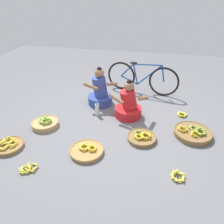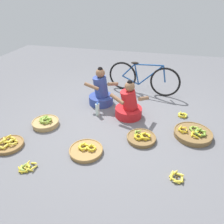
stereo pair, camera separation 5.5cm
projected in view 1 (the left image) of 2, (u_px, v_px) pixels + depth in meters
name	position (u px, v px, depth m)	size (l,w,h in m)	color
ground_plane	(114.00, 123.00, 3.99)	(10.00, 10.00, 0.00)	slate
vendor_woman_front	(128.00, 105.00, 4.08)	(0.72, 0.52, 0.76)	red
vendor_woman_behind	(100.00, 92.00, 4.51)	(0.64, 0.52, 0.82)	#334793
bicycle_leaning	(142.00, 78.00, 4.95)	(1.69, 0.31, 0.73)	black
banana_basket_back_center	(45.00, 123.00, 3.87)	(0.48, 0.48, 0.17)	tan
banana_basket_front_center	(87.00, 150.00, 3.26)	(0.52, 0.52, 0.12)	#A87F47
banana_basket_front_right	(142.00, 137.00, 3.54)	(0.49, 0.49, 0.14)	brown
banana_basket_front_left	(193.00, 133.00, 3.63)	(0.64, 0.64, 0.16)	brown
banana_basket_near_vendor	(8.00, 145.00, 3.36)	(0.46, 0.46, 0.14)	olive
loose_bananas_mid_left	(27.00, 169.00, 2.95)	(0.25, 0.24, 0.09)	yellow
loose_bananas_mid_right	(178.00, 176.00, 2.83)	(0.22, 0.22, 0.09)	yellow
loose_bananas_back_left	(182.00, 114.00, 4.19)	(0.21, 0.22, 0.09)	#9EB747
water_bottle	(97.00, 109.00, 4.16)	(0.08, 0.08, 0.27)	silver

